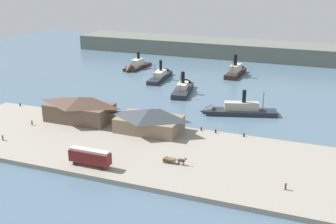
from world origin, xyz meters
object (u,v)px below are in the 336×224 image
at_px(ferry_outer_harbor, 232,110).
at_px(pedestrian_standing_center, 32,123).
at_px(mooring_post_east, 216,131).
at_px(ferry_shed_west_terminal, 149,120).
at_px(street_tram, 90,156).
at_px(mooring_post_center_west, 244,135).
at_px(pedestrian_at_waters_edge, 3,138).
at_px(horse_cart, 174,160).
at_px(ferry_approaching_east, 237,71).
at_px(pedestrian_by_tram, 286,186).
at_px(mooring_post_west, 20,105).
at_px(mooring_post_center_east, 201,129).
at_px(ferry_shed_east_terminal, 80,109).
at_px(ferry_approaching_west, 184,88).
at_px(ferry_departing_north, 162,75).
at_px(ferry_moored_east, 135,67).

bearing_deg(ferry_outer_harbor, pedestrian_standing_center, -146.74).
bearing_deg(mooring_post_east, ferry_shed_west_terminal, -163.80).
relative_size(street_tram, mooring_post_east, 11.28).
relative_size(street_tram, mooring_post_center_west, 11.28).
bearing_deg(pedestrian_at_waters_edge, horse_cart, 4.08).
distance_m(street_tram, ferry_approaching_east, 105.36).
bearing_deg(pedestrian_by_tram, pedestrian_at_waters_edge, -179.82).
relative_size(street_tram, mooring_post_west, 11.28).
height_order(mooring_post_center_east, ferry_outer_harbor, ferry_outer_harbor).
relative_size(ferry_shed_east_terminal, mooring_post_center_east, 22.33).
bearing_deg(mooring_post_west, mooring_post_east, 0.12).
bearing_deg(mooring_post_center_west, ferry_approaching_west, 127.83).
distance_m(ferry_shed_east_terminal, mooring_post_center_west, 49.12).
bearing_deg(ferry_shed_west_terminal, street_tram, -98.59).
height_order(mooring_post_east, mooring_post_west, same).
bearing_deg(ferry_approaching_east, pedestrian_at_waters_edge, -112.57).
bearing_deg(ferry_shed_west_terminal, pedestrian_standing_center, -166.43).
bearing_deg(ferry_approaching_west, pedestrian_standing_center, -117.88).
height_order(ferry_shed_west_terminal, ferry_approaching_east, ferry_approaching_east).
bearing_deg(ferry_approaching_east, horse_cart, -86.41).
relative_size(horse_cart, mooring_post_west, 6.47).
height_order(street_tram, mooring_post_center_west, street_tram).
bearing_deg(horse_cart, ferry_outer_harbor, 84.48).
relative_size(mooring_post_west, ferry_departing_north, 0.04).
height_order(pedestrian_at_waters_edge, mooring_post_east, pedestrian_at_waters_edge).
xyz_separation_m(pedestrian_at_waters_edge, mooring_post_center_west, (59.63, 25.87, -0.30)).
height_order(ferry_shed_east_terminal, pedestrian_at_waters_edge, ferry_shed_east_terminal).
bearing_deg(ferry_approaching_west, pedestrian_at_waters_edge, -113.07).
relative_size(mooring_post_east, mooring_post_west, 1.00).
xyz_separation_m(horse_cart, ferry_outer_harbor, (4.17, 43.10, -0.78)).
xyz_separation_m(ferry_shed_west_terminal, pedestrian_at_waters_edge, (-33.71, -20.58, -2.53)).
height_order(mooring_post_west, ferry_approaching_east, ferry_approaching_east).
height_order(ferry_shed_east_terminal, ferry_approaching_west, ferry_shed_east_terminal).
xyz_separation_m(mooring_post_east, ferry_approaching_west, (-23.45, 40.49, -0.31)).
height_order(ferry_approaching_west, ferry_outer_harbor, ferry_approaching_west).
xyz_separation_m(mooring_post_center_west, ferry_moored_east, (-65.05, 67.26, -0.41)).
xyz_separation_m(street_tram, ferry_departing_north, (-17.13, 86.78, -2.31)).
xyz_separation_m(horse_cart, pedestrian_standing_center, (-47.87, 8.98, -0.23)).
height_order(mooring_post_east, ferry_approaching_east, ferry_approaching_east).
height_order(ferry_shed_east_terminal, mooring_post_west, ferry_shed_east_terminal).
height_order(mooring_post_center_east, ferry_moored_east, ferry_moored_east).
height_order(ferry_shed_west_terminal, ferry_outer_harbor, ferry_outer_harbor).
bearing_deg(pedestrian_by_tram, mooring_post_center_east, 135.15).
height_order(pedestrian_at_waters_edge, ferry_moored_east, ferry_moored_east).
height_order(pedestrian_by_tram, ferry_outer_harbor, ferry_outer_harbor).
xyz_separation_m(ferry_moored_east, ferry_outer_harbor, (57.17, -46.63, 0.11)).
distance_m(mooring_post_center_east, ferry_approaching_east, 74.07).
height_order(ferry_shed_east_terminal, horse_cart, ferry_shed_east_terminal).
xyz_separation_m(ferry_shed_west_terminal, ferry_approaching_west, (-5.47, 45.72, -3.14)).
distance_m(horse_cart, mooring_post_east, 22.79).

